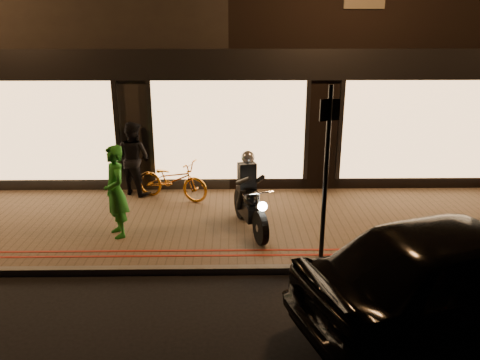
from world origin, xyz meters
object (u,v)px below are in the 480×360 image
(sign_post, at_px, (326,165))
(bicycle_gold, at_px, (172,180))
(motorcycle, at_px, (250,200))
(parked_car, at_px, (465,273))
(person_green, at_px, (116,192))

(sign_post, bearing_deg, bicycle_gold, 135.25)
(motorcycle, height_order, parked_car, motorcycle)
(motorcycle, xyz_separation_m, bicycle_gold, (-1.74, 1.75, -0.14))
(parked_car, bearing_deg, sign_post, 21.76)
(bicycle_gold, bearing_deg, motorcycle, -113.44)
(sign_post, relative_size, bicycle_gold, 1.67)
(sign_post, xyz_separation_m, bicycle_gold, (-2.96, 2.94, -1.21))
(motorcycle, bearing_deg, parked_car, -62.58)
(bicycle_gold, height_order, parked_car, parked_car)
(motorcycle, distance_m, parked_car, 4.14)
(motorcycle, relative_size, sign_post, 0.63)
(motorcycle, xyz_separation_m, parked_car, (2.81, -3.04, 0.08))
(sign_post, xyz_separation_m, person_green, (-3.77, 0.96, -0.78))
(motorcycle, height_order, sign_post, sign_post)
(bicycle_gold, relative_size, person_green, 1.00)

